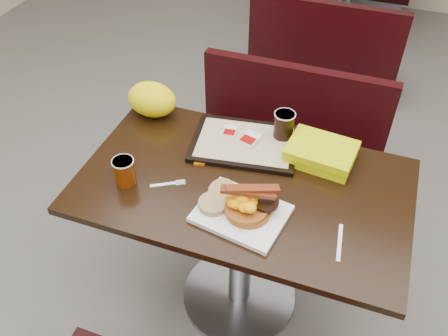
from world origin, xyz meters
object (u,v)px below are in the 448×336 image
(table_near, at_px, (241,247))
(platter, at_px, (241,214))
(clamshell, at_px, (321,153))
(bench_near_n, at_px, (283,147))
(hashbrown_sleeve_left, at_px, (230,132))
(coffee_cup_near, at_px, (125,172))
(coffee_cup_far, at_px, (284,125))
(paper_bag, at_px, (152,99))
(bench_far_s, at_px, (327,42))
(hashbrown_sleeve_right, at_px, (250,140))
(pancake_stack, at_px, (248,209))
(fork, at_px, (163,185))
(knife, at_px, (340,242))
(tray, at_px, (245,143))

(table_near, height_order, platter, platter)
(clamshell, bearing_deg, bench_near_n, 122.47)
(hashbrown_sleeve_left, bearing_deg, platter, -72.17)
(coffee_cup_near, distance_m, hashbrown_sleeve_left, 0.46)
(coffee_cup_near, distance_m, coffee_cup_far, 0.64)
(coffee_cup_near, height_order, paper_bag, paper_bag)
(clamshell, bearing_deg, table_near, -130.85)
(bench_far_s, relative_size, hashbrown_sleeve_right, 12.10)
(paper_bag, bearing_deg, pancake_stack, -36.82)
(fork, bearing_deg, hashbrown_sleeve_left, 37.65)
(fork, bearing_deg, coffee_cup_near, 163.27)
(platter, relative_size, coffee_cup_near, 2.84)
(bench_near_n, height_order, bench_far_s, same)
(bench_near_n, bearing_deg, bench_far_s, 90.00)
(pancake_stack, relative_size, knife, 0.99)
(hashbrown_sleeve_left, bearing_deg, coffee_cup_near, -132.74)
(bench_near_n, height_order, paper_bag, paper_bag)
(pancake_stack, xyz_separation_m, fork, (-0.34, 0.04, -0.03))
(hashbrown_sleeve_left, bearing_deg, fork, -118.92)
(platter, distance_m, pancake_stack, 0.03)
(fork, relative_size, hashbrown_sleeve_left, 1.88)
(coffee_cup_near, height_order, tray, coffee_cup_near)
(knife, bearing_deg, hashbrown_sleeve_left, -133.24)
(platter, bearing_deg, clamshell, 71.70)
(bench_far_s, distance_m, platter, 2.09)
(coffee_cup_near, bearing_deg, pancake_stack, -0.66)
(pancake_stack, height_order, knife, pancake_stack)
(pancake_stack, distance_m, paper_bag, 0.70)
(tray, bearing_deg, table_near, -81.62)
(fork, xyz_separation_m, hashbrown_sleeve_right, (0.23, 0.32, 0.03))
(tray, relative_size, hashbrown_sleeve_left, 6.06)
(clamshell, bearing_deg, bench_far_s, 104.24)
(tray, distance_m, clamshell, 0.30)
(hashbrown_sleeve_right, xyz_separation_m, coffee_cup_far, (0.11, 0.08, 0.04))
(pancake_stack, height_order, coffee_cup_near, coffee_cup_near)
(platter, xyz_separation_m, paper_bag, (-0.54, 0.42, 0.06))
(bench_far_s, bearing_deg, pancake_stack, -88.22)
(table_near, relative_size, fork, 9.38)
(pancake_stack, height_order, coffee_cup_far, coffee_cup_far)
(clamshell, bearing_deg, paper_bag, -177.89)
(hashbrown_sleeve_left, bearing_deg, tray, -27.96)
(table_near, relative_size, pancake_stack, 7.81)
(pancake_stack, xyz_separation_m, coffee_cup_far, (0.01, 0.44, 0.04))
(pancake_stack, relative_size, clamshell, 0.61)
(fork, bearing_deg, hashbrown_sleeve_right, 24.07)
(coffee_cup_far, bearing_deg, paper_bag, -178.16)
(knife, bearing_deg, table_near, -118.44)
(bench_near_n, bearing_deg, coffee_cup_far, -80.29)
(table_near, relative_size, coffee_cup_near, 11.55)
(tray, height_order, coffee_cup_far, coffee_cup_far)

